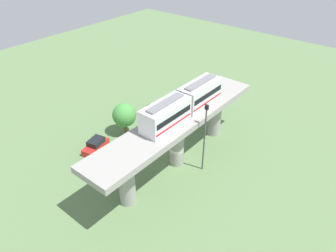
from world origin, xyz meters
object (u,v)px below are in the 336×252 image
object	(u,v)px
tree_near_viaduct	(124,115)
signal_post	(205,135)
train	(184,104)
parked_car_blue	(154,111)
parked_car_red	(96,146)

from	to	relation	value
tree_near_viaduct	signal_post	world-z (taller)	signal_post
train	parked_car_blue	size ratio (longest dim) A/B	3.05
train	parked_car_blue	world-z (taller)	train
parked_car_blue	signal_post	distance (m)	15.96
parked_car_red	signal_post	distance (m)	15.96
parked_car_red	parked_car_blue	bearing A→B (deg)	76.33
parked_car_red	tree_near_viaduct	world-z (taller)	tree_near_viaduct
parked_car_blue	train	bearing A→B (deg)	-20.40
parked_car_red	signal_post	xyz separation A→B (m)	(13.95, 6.23, 4.61)
train	signal_post	xyz separation A→B (m)	(3.40, -0.06, -3.25)
parked_car_red	parked_car_blue	world-z (taller)	same
train	signal_post	size ratio (longest dim) A/B	1.40
train	parked_car_red	size ratio (longest dim) A/B	3.01
parked_car_blue	tree_near_viaduct	xyz separation A→B (m)	(0.20, -6.80, 2.45)
parked_car_blue	tree_near_viaduct	world-z (taller)	tree_near_viaduct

